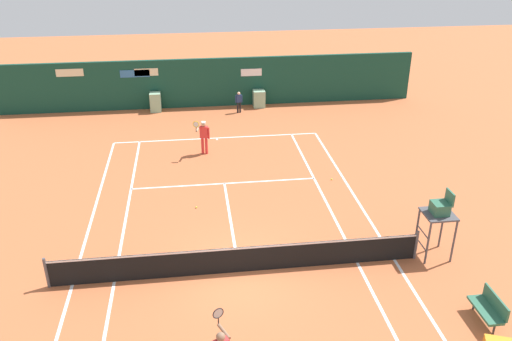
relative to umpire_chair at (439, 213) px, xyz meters
The scene contains 9 objects.
ground_plane 6.91m from the umpire_chair, behind, with size 80.00×80.00×0.01m.
tennis_net 6.79m from the umpire_chair, behind, with size 12.10×0.10×1.07m.
sponsor_back_wall 18.15m from the umpire_chair, 111.70° to the left, with size 25.00×1.02×2.95m.
umpire_chair is the anchor object (origin of this frame).
player_bench 3.54m from the umpire_chair, 87.84° to the right, with size 0.54×1.25×0.88m.
player_on_baseline 12.17m from the umpire_chair, 127.57° to the left, with size 0.79×0.69×1.89m.
ball_kid_right_post 16.30m from the umpire_chair, 108.37° to the left, with size 0.42×0.19×1.27m.
tennis_ball_mid_court 6.55m from the umpire_chair, 107.93° to the left, with size 0.07×0.07×0.07m, color #CCE033.
tennis_ball_near_service_line 9.19m from the umpire_chair, 151.67° to the left, with size 0.07×0.07×0.07m, color #CCE033.
Camera 1 is at (-1.27, -14.06, 10.49)m, focal length 36.97 mm.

